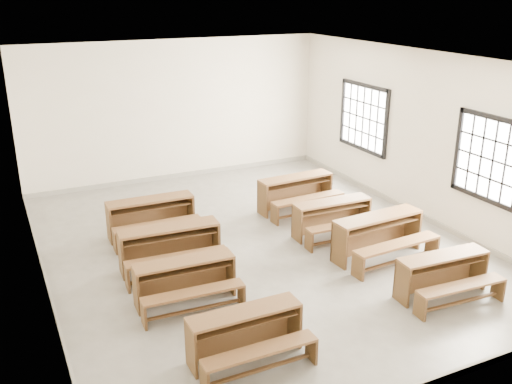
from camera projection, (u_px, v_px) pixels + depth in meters
name	position (u px, v px, depth m)	size (l,w,h in m)	color
room	(261.00, 125.00, 9.30)	(8.50, 8.50, 3.20)	gray
desk_set_0	(246.00, 332.00, 6.85)	(1.41, 0.74, 0.63)	brown
desk_set_1	(186.00, 278.00, 8.09)	(1.46, 0.81, 0.64)	brown
desk_set_2	(170.00, 245.00, 9.05)	(1.64, 0.92, 0.71)	brown
desk_set_3	(152.00, 215.00, 10.27)	(1.57, 0.83, 0.70)	brown
desk_set_4	(444.00, 273.00, 8.27)	(1.45, 0.81, 0.63)	brown
desk_set_5	(379.00, 233.00, 9.46)	(1.66, 0.94, 0.72)	brown
desk_set_6	(333.00, 216.00, 10.29)	(1.48, 0.80, 0.66)	brown
desk_set_7	(297.00, 191.00, 11.47)	(1.59, 0.89, 0.70)	brown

